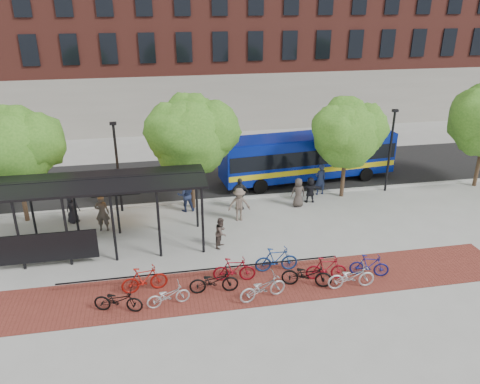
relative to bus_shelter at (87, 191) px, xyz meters
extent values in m
plane|color=#9E9E99|center=(8.13, 0.48, -3.00)|extent=(160.00, 160.00, 0.00)
cube|color=black|center=(8.13, 8.48, -2.99)|extent=(160.00, 8.00, 0.01)
cube|color=#B7B7B2|center=(8.13, 4.48, -2.94)|extent=(160.00, 0.25, 0.12)
cube|color=maroon|center=(6.13, -4.52, -3.00)|extent=(24.00, 3.00, 0.01)
cube|color=black|center=(4.83, -3.62, -3.00)|extent=(12.00, 0.05, 0.95)
cube|color=brown|center=(18.13, 26.48, 7.00)|extent=(55.00, 14.00, 20.00)
cylinder|color=black|center=(-2.87, -1.37, -1.35)|extent=(0.12, 0.12, 3.30)
cylinder|color=black|center=(-2.87, 1.33, -1.35)|extent=(0.12, 0.12, 3.30)
cylinder|color=black|center=(-0.87, -1.37, -1.35)|extent=(0.12, 0.12, 3.30)
cylinder|color=black|center=(-0.87, 1.33, -1.35)|extent=(0.12, 0.12, 3.30)
cylinder|color=black|center=(1.13, -1.37, -1.35)|extent=(0.12, 0.12, 3.30)
cylinder|color=black|center=(1.13, 1.33, -1.35)|extent=(0.12, 0.12, 3.30)
cylinder|color=black|center=(3.13, -1.37, -1.35)|extent=(0.12, 0.12, 3.30)
cylinder|color=black|center=(3.13, 1.33, -1.35)|extent=(0.12, 0.12, 3.30)
cylinder|color=black|center=(5.13, -1.37, -1.35)|extent=(0.12, 0.12, 3.30)
cylinder|color=black|center=(5.13, 1.33, -1.35)|extent=(0.12, 0.12, 3.30)
cube|color=black|center=(-1.87, -1.42, -2.00)|extent=(4.50, 0.08, 1.40)
cube|color=black|center=(0.13, -0.72, 0.45)|extent=(10.60, 1.65, 0.29)
cube|color=black|center=(0.13, 0.68, 0.45)|extent=(10.60, 1.65, 0.29)
cube|color=black|center=(0.13, 1.38, 0.05)|extent=(9.00, 0.10, 0.40)
cube|color=black|center=(1.13, 1.43, -0.60)|extent=(2.40, 0.12, 0.70)
cube|color=#FF7200|center=(1.13, 1.51, -0.60)|extent=(2.20, 0.02, 0.55)
cylinder|color=#382619|center=(-3.87, 3.78, -1.81)|extent=(0.24, 0.24, 2.38)
sphere|color=#32691C|center=(-3.87, 3.78, 0.98)|extent=(4.00, 4.00, 4.00)
sphere|color=#32691C|center=(-2.87, 3.98, 1.28)|extent=(3.20, 3.20, 3.20)
sphere|color=#32691C|center=(-3.77, 4.18, 1.78)|extent=(2.80, 2.80, 2.80)
cylinder|color=#382619|center=(5.13, 3.78, -1.74)|extent=(0.24, 0.24, 2.52)
sphere|color=#32691C|center=(5.13, 3.78, 1.20)|extent=(4.20, 4.20, 4.20)
sphere|color=#32691C|center=(6.18, 3.98, 1.50)|extent=(3.36, 3.36, 3.36)
sphere|color=#32691C|center=(4.29, 3.48, 1.60)|extent=(3.15, 3.15, 3.15)
sphere|color=#32691C|center=(5.23, 4.18, 2.00)|extent=(2.94, 2.94, 2.94)
cylinder|color=#382619|center=(14.13, 3.78, -1.86)|extent=(0.24, 0.24, 2.27)
sphere|color=#32691C|center=(14.13, 3.78, 0.80)|extent=(3.80, 3.80, 3.80)
sphere|color=#32691C|center=(15.08, 3.98, 1.10)|extent=(3.04, 3.04, 3.04)
sphere|color=#32691C|center=(13.37, 3.48, 1.20)|extent=(2.85, 2.85, 2.85)
sphere|color=#32691C|center=(14.23, 4.18, 1.60)|extent=(2.66, 2.66, 2.66)
cylinder|color=#382619|center=(23.13, 3.78, -1.77)|extent=(0.24, 0.24, 2.45)
sphere|color=#32691C|center=(22.25, 3.48, 1.61)|extent=(3.30, 3.30, 3.30)
cylinder|color=black|center=(1.13, 4.08, -0.50)|extent=(0.14, 0.14, 5.00)
cube|color=black|center=(1.13, 4.08, 2.05)|extent=(0.35, 0.20, 0.15)
cylinder|color=black|center=(17.13, 4.08, -0.50)|extent=(0.14, 0.14, 5.00)
cube|color=black|center=(17.13, 4.08, 2.05)|extent=(0.35, 0.20, 0.15)
cube|color=navy|center=(12.88, 6.70, -1.27)|extent=(11.57, 3.59, 2.61)
cube|color=black|center=(12.88, 6.70, -1.06)|extent=(11.34, 3.61, 0.95)
cube|color=yellow|center=(12.88, 6.70, -1.91)|extent=(11.46, 3.63, 0.33)
cube|color=navy|center=(12.88, 6.70, -0.01)|extent=(11.32, 3.32, 0.17)
cylinder|color=black|center=(9.38, 5.11, -2.54)|extent=(0.93, 0.36, 0.91)
cylinder|color=black|center=(9.14, 7.57, -2.54)|extent=(0.93, 0.36, 0.91)
cylinder|color=black|center=(16.63, 5.84, -2.54)|extent=(0.93, 0.36, 0.91)
cylinder|color=black|center=(16.38, 8.29, -2.54)|extent=(0.93, 0.36, 0.91)
imported|color=black|center=(1.41, -5.24, -2.50)|extent=(2.02, 1.13, 1.00)
imported|color=maroon|center=(2.41, -4.09, -2.43)|extent=(1.95, 0.78, 1.14)
imported|color=#B5B5B8|center=(3.31, -5.22, -2.55)|extent=(1.80, 0.91, 0.90)
imported|color=black|center=(5.18, -4.69, -2.47)|extent=(2.04, 0.81, 1.06)
imported|color=maroon|center=(6.14, -4.01, -2.45)|extent=(1.87, 0.76, 1.09)
imported|color=#A0A0A3|center=(7.03, -5.49, -2.47)|extent=(2.12, 1.16, 1.06)
imported|color=navy|center=(8.09, -3.60, -2.42)|extent=(1.93, 0.62, 1.15)
imported|color=black|center=(9.04, -4.95, -2.45)|extent=(2.22, 1.34, 1.10)
imported|color=maroon|center=(10.02, -4.62, -2.47)|extent=(1.81, 0.74, 1.06)
imported|color=#BBBBBE|center=(10.82, -5.41, -2.47)|extent=(2.03, 0.75, 1.06)
imported|color=navy|center=(11.95, -4.71, -2.50)|extent=(1.74, 0.98, 1.01)
imported|color=black|center=(-1.34, 3.09, -2.17)|extent=(0.93, 0.96, 1.66)
imported|color=#423C35|center=(0.31, 1.83, -2.01)|extent=(0.77, 0.56, 1.98)
imported|color=#202A4C|center=(4.70, 3.42, -2.02)|extent=(1.02, 0.83, 1.96)
imported|color=brown|center=(7.42, 1.68, -2.07)|extent=(1.23, 0.74, 1.86)
imported|color=#282828|center=(7.70, 3.13, -2.07)|extent=(1.12, 0.54, 1.85)
imported|color=black|center=(11.94, 3.28, -2.23)|extent=(1.48, 0.66, 1.54)
imported|color=#3F3733|center=(11.07, 2.83, -2.15)|extent=(0.85, 0.57, 1.70)
imported|color=#202A4B|center=(12.91, 4.28, -2.03)|extent=(0.78, 0.59, 1.94)
imported|color=#4D4039|center=(6.04, -1.02, -2.23)|extent=(0.88, 0.94, 1.53)
camera|label=1|loc=(3.24, -20.70, 8.26)|focal=35.00mm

